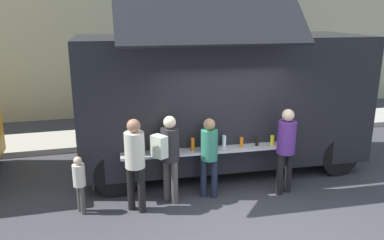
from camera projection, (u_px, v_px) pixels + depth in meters
name	position (u px, v px, depth m)	size (l,w,h in m)	color
ground_plane	(249.00, 223.00, 6.71)	(60.00, 60.00, 0.00)	#38383D
curb_strip	(51.00, 142.00, 10.59)	(28.00, 1.60, 0.15)	#9E998E
food_truck_main	(222.00, 98.00, 8.69)	(6.33, 3.25, 3.76)	black
trash_bin	(315.00, 112.00, 12.11)	(0.60, 0.60, 1.00)	#2C6037
customer_front_ordering	(209.00, 151.00, 7.40)	(0.33, 0.33, 1.60)	#1E2337
customer_mid_with_backpack	(168.00, 151.00, 7.18)	(0.55, 0.48, 1.70)	#4F4845
customer_rear_waiting	(135.00, 157.00, 6.84)	(0.36, 0.36, 1.74)	black
customer_extra_browsing	(286.00, 144.00, 7.54)	(0.36, 0.35, 1.74)	black
child_near_queue	(79.00, 180.00, 6.88)	(0.22, 0.22, 1.08)	#4A4542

